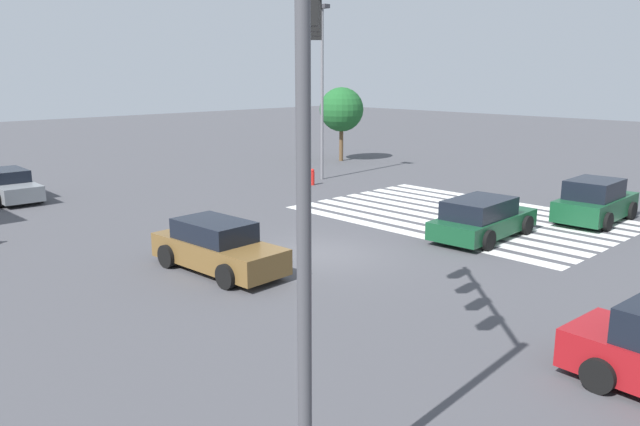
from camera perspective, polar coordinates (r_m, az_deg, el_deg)
The scene contains 10 objects.
ground_plane at distance 20.03m, azimuth -0.00°, elevation -3.82°, with size 131.39×131.39×0.00m, color #47474C.
crosswalk_markings at distance 26.07m, azimuth 12.76°, elevation -0.22°, with size 12.38×8.20×0.01m.
traffic_signal_mast at distance 9.22m, azimuth -1.02°, elevation 12.05°, with size 4.09×4.09×7.47m.
car_0 at distance 26.52m, azimuth 23.86°, elevation 0.95°, with size 2.21×4.32×1.69m.
car_1 at distance 22.59m, azimuth 14.61°, elevation -0.51°, with size 2.31×4.68×1.44m.
car_2 at distance 31.82m, azimuth -26.58°, elevation 2.27°, with size 4.71×2.09×1.40m.
car_4 at distance 18.50m, azimuth -9.37°, elevation -3.10°, with size 4.57×2.10×1.50m.
street_light_pole_b at distance 33.70m, azimuth 0.19°, elevation 12.18°, with size 0.80×0.36×9.13m.
tree_corner_c at distance 41.05m, azimuth 1.98°, elevation 9.43°, with size 2.86×2.86×4.79m.
fire_hydrant at distance 32.29m, azimuth -0.70°, elevation 3.32°, with size 0.22×0.22×0.86m.
Camera 1 is at (-13.80, 13.36, 5.71)m, focal length 35.00 mm.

